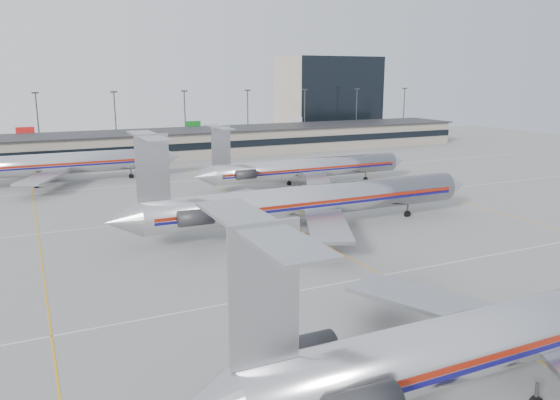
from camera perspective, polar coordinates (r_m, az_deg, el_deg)
ground at (r=47.68m, az=17.74°, el=-11.37°), size 260.00×260.00×0.00m
apron_markings at (r=54.77m, az=10.60°, el=-7.74°), size 160.00×0.15×0.02m
terminal at (r=133.78m, az=-11.92°, el=5.76°), size 162.00×17.00×6.25m
light_mast_row at (r=146.89m, az=-13.32°, el=8.44°), size 163.60×0.40×15.28m
distant_building at (r=184.32m, az=5.01°, el=10.78°), size 30.00×20.00×25.00m
jet_foreground at (r=38.49m, az=24.76°, el=-11.94°), size 48.74×28.70×12.76m
jet_second_row at (r=68.13m, az=2.64°, el=-0.10°), size 50.09×29.50×13.11m
jet_third_row at (r=95.59m, az=2.56°, el=3.35°), size 41.33×25.42×11.30m
jet_back_row at (r=105.76m, az=-23.15°, el=3.47°), size 46.53×28.62×12.72m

